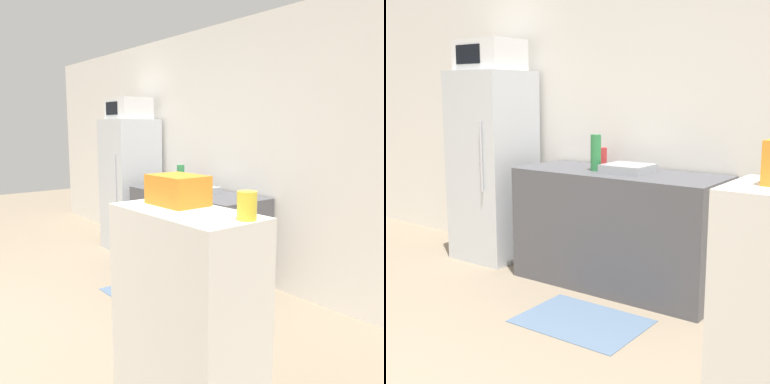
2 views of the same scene
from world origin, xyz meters
The scene contains 8 objects.
wall_back centered at (0.00, 3.03, 1.30)m, with size 8.00×0.06×2.60m, color white.
refrigerator centered at (-1.31, 2.66, 0.82)m, with size 0.60×0.60×1.64m.
microwave centered at (-1.31, 2.66, 1.77)m, with size 0.50×0.42×0.26m.
counter centered at (-0.02, 2.67, 0.44)m, with size 1.59×0.63×0.88m, color #4C4C51.
sink_basin centered at (0.05, 2.68, 0.91)m, with size 0.33×0.30×0.06m, color #9EA3A8.
bottle_tall centered at (-0.19, 2.62, 1.02)m, with size 0.08×0.08×0.27m, color #2D7F42.
bottle_short centered at (-0.29, 2.86, 0.96)m, with size 0.07×0.07×0.15m, color red.
kitchen_rug centered at (0.16, 1.95, 0.00)m, with size 0.80×0.58×0.01m, color slate.
Camera 2 is at (2.03, -0.70, 1.46)m, focal length 50.00 mm.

